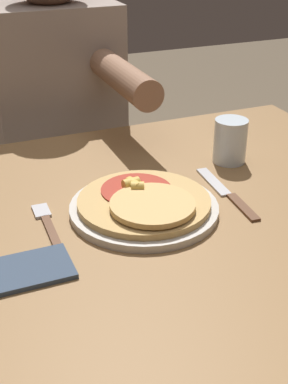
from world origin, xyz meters
The scene contains 8 objects.
dining_table centered at (0.00, 0.00, 0.63)m, with size 1.06×0.85×0.74m.
plate centered at (-0.02, 0.02, 0.75)m, with size 0.27×0.27×0.01m.
pizza centered at (-0.02, 0.01, 0.77)m, with size 0.24×0.24×0.04m.
fork centered at (-0.19, 0.03, 0.75)m, with size 0.03×0.18×0.00m.
knife centered at (0.15, 0.02, 0.75)m, with size 0.03×0.22×0.00m.
drinking_glass centered at (0.23, 0.15, 0.79)m, with size 0.07×0.07×0.09m.
napkin centered at (-0.25, -0.08, 0.75)m, with size 0.13×0.09×0.01m.
person_diner centered at (-0.02, 0.64, 0.70)m, with size 0.34×0.52×1.20m.
Camera 1 is at (-0.34, -0.75, 1.22)m, focal length 50.00 mm.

